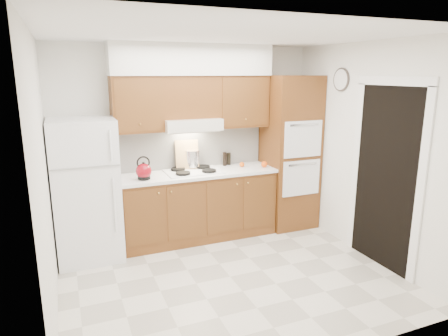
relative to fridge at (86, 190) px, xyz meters
name	(u,v)px	position (x,y,z in m)	size (l,w,h in m)	color
floor	(230,277)	(1.41, -1.14, -0.86)	(3.60, 3.60, 0.00)	beige
ceiling	(231,34)	(1.41, -1.14, 1.74)	(3.60, 3.60, 0.00)	white
wall_back	(188,142)	(1.41, 0.36, 0.44)	(3.60, 0.02, 2.60)	white
wall_left	(44,181)	(-0.40, -1.14, 0.44)	(0.02, 3.00, 2.60)	white
wall_right	(367,152)	(3.21, -1.14, 0.44)	(0.02, 3.00, 2.60)	white
fridge	(86,190)	(0.00, 0.00, 0.00)	(0.75, 0.72, 1.72)	white
base_cabinets	(198,206)	(1.43, 0.06, -0.41)	(2.11, 0.60, 0.90)	brown
countertop	(197,173)	(1.43, 0.05, 0.06)	(2.13, 0.62, 0.04)	white
backsplash	(190,148)	(1.43, 0.34, 0.36)	(2.11, 0.03, 0.56)	white
oven_cabinet	(290,153)	(2.85, 0.03, 0.24)	(0.70, 0.65, 2.20)	brown
upper_cab_left	(137,104)	(0.69, 0.19, 0.99)	(0.63, 0.33, 0.70)	brown
upper_cab_right	(240,101)	(2.12, 0.19, 0.99)	(0.73, 0.33, 0.70)	brown
range_hood	(191,124)	(1.38, 0.13, 0.71)	(0.75, 0.45, 0.15)	silver
upper_cab_over_hood	(189,97)	(1.38, 0.19, 1.06)	(0.75, 0.33, 0.55)	brown
soffit	(192,60)	(1.43, 0.18, 1.54)	(2.13, 0.36, 0.40)	silver
cooktop	(193,171)	(1.38, 0.07, 0.09)	(0.74, 0.50, 0.01)	white
doorway	(385,179)	(3.19, -1.49, 0.19)	(0.02, 0.90, 2.10)	black
wall_clock	(341,80)	(3.19, -0.59, 1.29)	(0.30, 0.30, 0.02)	#3F3833
kettle	(144,171)	(0.69, -0.07, 0.19)	(0.20, 0.20, 0.20)	maroon
cutting_board	(187,155)	(1.35, 0.24, 0.28)	(0.31, 0.02, 0.42)	tan
stock_pot	(192,159)	(1.43, 0.27, 0.22)	(0.21, 0.21, 0.22)	silver
condiment_a	(225,159)	(1.91, 0.25, 0.18)	(0.05, 0.05, 0.20)	black
condiment_b	(229,159)	(1.99, 0.29, 0.17)	(0.05, 0.05, 0.17)	black
condiment_c	(227,159)	(1.96, 0.31, 0.16)	(0.06, 0.06, 0.16)	black
orange_near	(264,164)	(2.39, -0.05, 0.12)	(0.09, 0.09, 0.09)	#E4550C
orange_far	(242,164)	(2.10, 0.09, 0.12)	(0.07, 0.07, 0.07)	orange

